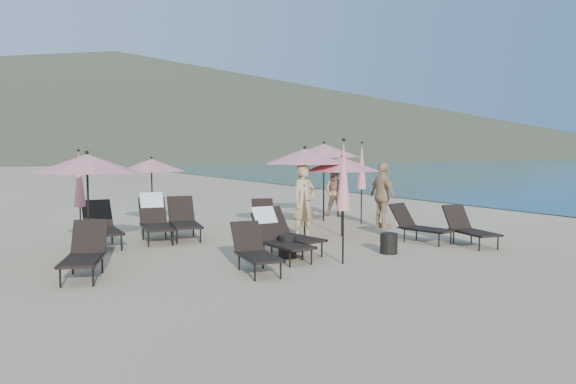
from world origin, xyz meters
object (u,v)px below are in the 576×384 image
lounger_8 (184,220)px  beachgoer_a (304,202)px  lounger_0 (85,252)px  beachgoer_b (335,192)px  lounger_1 (255,250)px  beachgoer_c (383,195)px  umbrella_open_4 (324,151)px  umbrella_closed_1 (362,167)px  lounger_6 (102,226)px  umbrella_closed_0 (343,177)px  lounger_7 (155,218)px  umbrella_open_0 (87,163)px  lounger_5 (469,228)px  umbrella_open_3 (151,165)px  side_table_0 (287,247)px  umbrella_closed_2 (79,180)px  side_table_1 (389,243)px  lounger_9 (266,219)px  lounger_3 (288,233)px  umbrella_open_1 (305,156)px  lounger_4 (419,225)px  umbrella_open_2 (342,164)px

lounger_8 → beachgoer_a: (2.48, -1.81, 0.47)m
lounger_0 → beachgoer_b: beachgoer_b is taller
lounger_1 → beachgoer_c: (5.74, 3.46, 0.55)m
umbrella_open_4 → umbrella_closed_1: (0.56, -1.23, -0.49)m
lounger_1 → umbrella_open_4: (5.13, 5.66, 1.82)m
lounger_6 → umbrella_closed_0: bearing=-48.3°
lounger_7 → umbrella_open_0: size_ratio=0.86×
lounger_6 → lounger_8: lounger_6 is taller
lounger_5 → beachgoer_c: (0.08, 3.30, 0.53)m
umbrella_open_3 → beachgoer_a: bearing=-53.0°
lounger_1 → umbrella_open_0: bearing=140.6°
umbrella_closed_0 → side_table_0: bearing=124.0°
lounger_1 → umbrella_closed_2: umbrella_closed_2 is taller
umbrella_closed_1 → umbrella_open_4: bearing=114.3°
lounger_7 → beachgoer_c: 6.42m
lounger_1 → side_table_1: lounger_1 is taller
lounger_6 → lounger_1: bearing=-64.4°
lounger_6 → beachgoer_b: beachgoer_b is taller
side_table_0 → beachgoer_b: 7.51m
lounger_7 → lounger_9: 2.88m
umbrella_closed_1 → umbrella_closed_2: umbrella_closed_1 is taller
lounger_3 → lounger_7: 3.76m
lounger_0 → beachgoer_b: bearing=49.9°
lounger_0 → umbrella_open_0: (0.33, 1.54, 1.53)m
beachgoer_a → beachgoer_c: (3.13, 0.84, -0.00)m
umbrella_open_3 → side_table_0: 5.82m
umbrella_closed_2 → side_table_1: umbrella_closed_2 is taller
side_table_1 → beachgoer_b: beachgoer_b is taller
beachgoer_b → lounger_3: bearing=-85.3°
lounger_3 → beachgoer_a: beachgoer_a is taller
lounger_9 → side_table_1: bearing=-55.5°
umbrella_closed_0 → side_table_0: (-0.69, 1.02, -1.48)m
umbrella_open_3 → umbrella_closed_0: umbrella_closed_0 is taller
side_table_0 → lounger_7: bearing=115.6°
umbrella_closed_1 → side_table_0: (-4.54, -3.58, -1.50)m
lounger_5 → beachgoer_a: (-3.05, 2.45, 0.53)m
umbrella_open_1 → umbrella_closed_1: size_ratio=0.94×
lounger_8 → lounger_3: bearing=-56.3°
lounger_7 → lounger_8: bearing=3.8°
lounger_7 → lounger_6: bearing=-162.0°
lounger_4 → umbrella_open_0: 7.75m
umbrella_open_1 → umbrella_closed_1: (2.68, 1.16, -0.34)m
lounger_4 → lounger_6: size_ratio=0.92×
lounger_4 → umbrella_open_1: bearing=119.9°
lounger_3 → lounger_6: 4.46m
lounger_9 → umbrella_open_2: (1.60, -1.23, 1.45)m
lounger_1 → lounger_3: 1.96m
side_table_1 → beachgoer_a: bearing=107.0°
side_table_1 → beachgoer_c: bearing=53.2°
umbrella_open_3 → beachgoer_b: (6.27, 0.16, -0.99)m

